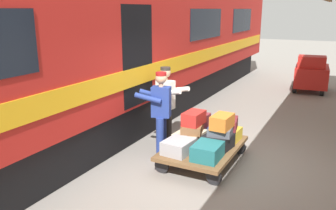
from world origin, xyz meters
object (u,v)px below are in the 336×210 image
suitcase_teal_softside (207,151)px  suitcase_yellow_case (226,134)px  suitcase_black_hardshell (217,142)px  suitcase_cream_canvas (190,138)px  suitcase_brown_leather (193,128)px  luggage_cart (203,148)px  porter_in_overalls (160,111)px  suitcase_burgundy_valise (199,121)px  suitcase_navy_fabric (200,131)px  baggage_tug (311,74)px  suitcase_maroon_trunk (228,124)px  train_car (80,47)px  suitcase_orange_carryall (222,122)px  porter_by_door (166,103)px  suitcase_gray_aluminum (178,147)px  suitcase_red_plastic (194,118)px  suitcase_slate_roller (220,132)px

suitcase_teal_softside → suitcase_yellow_case: bearing=-90.0°
suitcase_black_hardshell → suitcase_cream_canvas: suitcase_black_hardshell is taller
suitcase_yellow_case → suitcase_brown_leather: (0.52, 0.48, 0.19)m
luggage_cart → porter_in_overalls: bearing=3.7°
suitcase_burgundy_valise → suitcase_brown_leather: bearing=95.6°
luggage_cart → suitcase_navy_fabric: bearing=-61.4°
luggage_cart → suitcase_black_hardshell: 0.33m
suitcase_navy_fabric → suitcase_black_hardshell: (-0.56, 0.51, 0.04)m
suitcase_cream_canvas → baggage_tug: size_ratio=0.34×
suitcase_maroon_trunk → train_car: bearing=6.1°
suitcase_cream_canvas → suitcase_orange_carryall: suitcase_orange_carryall is taller
suitcase_yellow_case → suitcase_brown_leather: 0.73m
baggage_tug → suitcase_black_hardshell: bearing=83.3°
porter_by_door → suitcase_gray_aluminum: bearing=127.1°
suitcase_yellow_case → porter_by_door: 1.42m
suitcase_yellow_case → suitcase_red_plastic: suitcase_red_plastic is taller
suitcase_slate_roller → train_car: bearing=-1.9°
suitcase_teal_softside → suitcase_burgundy_valise: bearing=-60.6°
train_car → suitcase_gray_aluminum: train_car is taller
suitcase_cream_canvas → porter_in_overalls: bearing=5.3°
suitcase_yellow_case → suitcase_brown_leather: suitcase_brown_leather is taller
suitcase_cream_canvas → suitcase_orange_carryall: 0.75m
suitcase_black_hardshell → suitcase_brown_leather: 0.55m
suitcase_gray_aluminum → suitcase_burgundy_valise: (0.01, -1.00, 0.20)m
luggage_cart → suitcase_teal_softside: size_ratio=3.34×
suitcase_teal_softside → suitcase_black_hardshell: bearing=-90.0°
suitcase_gray_aluminum → suitcase_black_hardshell: (-0.56, -0.51, 0.01)m
train_car → suitcase_slate_roller: size_ratio=51.45×
luggage_cart → suitcase_brown_leather: bearing=-8.5°
suitcase_burgundy_valise → suitcase_slate_roller: bearing=142.4°
suitcase_yellow_case → suitcase_maroon_trunk: suitcase_maroon_trunk is taller
baggage_tug → suitcase_red_plastic: bearing=79.4°
luggage_cart → porter_by_door: porter_by_door is taller
suitcase_cream_canvas → suitcase_maroon_trunk: 0.81m
suitcase_teal_softside → porter_by_door: bearing=-37.6°
train_car → suitcase_navy_fabric: (-2.72, -0.37, -1.62)m
suitcase_orange_carryall → porter_in_overalls: size_ratio=0.29×
porter_by_door → baggage_tug: (-2.23, -6.94, -0.30)m
luggage_cart → suitcase_brown_leather: suitcase_brown_leather is taller
suitcase_maroon_trunk → suitcase_brown_leather: bearing=39.3°
suitcase_red_plastic → suitcase_teal_softside: bearing=132.0°
suitcase_maroon_trunk → suitcase_brown_leather: size_ratio=1.00×
suitcase_yellow_case → suitcase_orange_carryall: suitcase_orange_carryall is taller
suitcase_maroon_trunk → porter_by_door: bearing=-1.2°
luggage_cart → porter_by_door: (1.06, -0.52, 0.63)m
baggage_tug → suitcase_navy_fabric: bearing=78.3°
suitcase_navy_fabric → baggage_tug: (-1.44, -6.95, 0.19)m
suitcase_yellow_case → porter_by_door: porter_by_door is taller
luggage_cart → suitcase_teal_softside: 0.61m
suitcase_cream_canvas → suitcase_teal_softside: bearing=137.5°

